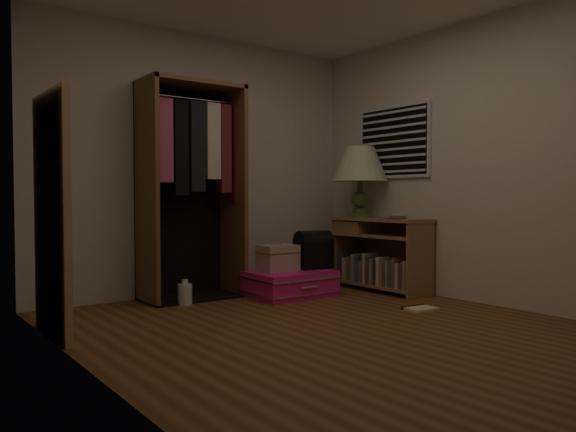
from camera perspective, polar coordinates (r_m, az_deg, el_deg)
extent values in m
plane|color=brown|center=(4.22, 4.56, -11.38)|extent=(4.00, 4.00, 0.00)
cube|color=beige|center=(5.77, -8.70, 5.20)|extent=(3.50, 0.02, 2.60)
cube|color=beige|center=(5.43, 18.66, 5.32)|extent=(0.02, 4.00, 2.60)
cube|color=beige|center=(3.24, -19.51, 7.63)|extent=(0.02, 4.00, 2.60)
cube|color=silver|center=(6.06, 10.70, 7.41)|extent=(0.03, 0.96, 0.76)
cube|color=black|center=(6.06, 10.69, 7.41)|extent=(0.03, 0.90, 0.70)
cube|color=silver|center=(6.02, 10.56, 4.47)|extent=(0.01, 0.88, 0.02)
cube|color=silver|center=(6.03, 10.57, 5.21)|extent=(0.01, 0.88, 0.02)
cube|color=silver|center=(6.03, 10.57, 5.95)|extent=(0.01, 0.88, 0.02)
cube|color=silver|center=(6.04, 10.58, 6.68)|extent=(0.01, 0.88, 0.02)
cube|color=silver|center=(6.05, 10.58, 7.42)|extent=(0.01, 0.88, 0.02)
cube|color=silver|center=(6.05, 10.59, 8.15)|extent=(0.01, 0.88, 0.02)
cube|color=silver|center=(6.06, 10.59, 8.88)|extent=(0.01, 0.88, 0.02)
cube|color=silver|center=(6.07, 10.60, 9.61)|extent=(0.01, 0.88, 0.02)
cube|color=silver|center=(6.08, 10.60, 10.34)|extent=(0.01, 0.88, 0.02)
cube|color=#8E6745|center=(5.57, 13.37, -4.25)|extent=(0.40, 0.03, 0.75)
cube|color=#8E6745|center=(6.30, 5.87, -3.48)|extent=(0.40, 0.03, 0.75)
cube|color=#8E6745|center=(5.96, 9.36, -6.86)|extent=(0.40, 1.04, 0.03)
cube|color=#8E6745|center=(5.91, 9.39, -1.97)|extent=(0.40, 1.04, 0.03)
cube|color=#8E6745|center=(5.90, 9.40, -0.37)|extent=(0.42, 1.12, 0.03)
cube|color=brown|center=(6.06, 10.63, -3.72)|extent=(0.02, 1.10, 0.75)
cube|color=#8E6745|center=(6.13, 7.10, -1.11)|extent=(0.36, 0.38, 0.13)
cube|color=gray|center=(5.58, 12.36, -5.88)|extent=(0.21, 0.05, 0.28)
cube|color=#4C3833|center=(5.62, 12.02, -6.04)|extent=(0.21, 0.03, 0.24)
cube|color=#B7AD99|center=(5.65, 11.60, -5.94)|extent=(0.20, 0.04, 0.25)
cube|color=brown|center=(5.66, 11.12, -5.67)|extent=(0.17, 0.04, 0.30)
cube|color=#3F4C59|center=(5.71, 10.93, -5.81)|extent=(0.21, 0.03, 0.26)
cube|color=gray|center=(5.72, 10.56, -5.73)|extent=(0.18, 0.03, 0.27)
cube|color=#59594C|center=(5.75, 10.35, -5.84)|extent=(0.19, 0.03, 0.24)
cube|color=#B2724C|center=(5.77, 9.94, -5.86)|extent=(0.16, 0.03, 0.23)
cube|color=beige|center=(5.79, 9.57, -5.53)|extent=(0.15, 0.04, 0.29)
cube|color=#332D38|center=(5.84, 9.30, -5.62)|extent=(0.18, 0.03, 0.26)
cube|color=gray|center=(5.88, 9.02, -5.54)|extent=(0.19, 0.05, 0.26)
cube|color=#4C3833|center=(5.92, 8.69, -5.44)|extent=(0.20, 0.04, 0.27)
cube|color=#B7AD99|center=(5.95, 8.36, -5.22)|extent=(0.21, 0.04, 0.31)
cube|color=brown|center=(5.98, 7.79, -5.58)|extent=(0.16, 0.05, 0.23)
cube|color=#3F4C59|center=(6.02, 7.49, -5.30)|extent=(0.18, 0.03, 0.28)
cube|color=gray|center=(6.07, 7.28, -5.18)|extent=(0.22, 0.05, 0.29)
cube|color=#59594C|center=(6.09, 6.77, -5.29)|extent=(0.16, 0.04, 0.26)
cube|color=#B2724C|center=(6.13, 6.53, -5.38)|extent=(0.18, 0.03, 0.23)
cube|color=beige|center=(6.16, 6.26, -5.30)|extent=(0.18, 0.05, 0.24)
cube|color=#332D38|center=(6.20, 5.97, -4.98)|extent=(0.19, 0.04, 0.30)
cube|color=brown|center=(5.22, -14.18, 2.48)|extent=(0.04, 0.50, 2.05)
cube|color=brown|center=(5.63, -5.60, 2.49)|extent=(0.04, 0.50, 2.05)
cube|color=brown|center=(5.51, -9.79, 12.99)|extent=(0.95, 0.50, 0.04)
cube|color=black|center=(5.62, -10.82, 2.47)|extent=(0.95, 0.02, 2.05)
cube|color=black|center=(5.50, -9.66, -8.15)|extent=(0.95, 0.50, 0.02)
cylinder|color=silver|center=(5.49, -9.78, 11.66)|extent=(0.87, 0.02, 0.02)
cube|color=#BF4C72|center=(5.29, -12.46, 7.50)|extent=(0.13, 0.11, 0.76)
cube|color=black|center=(5.35, -10.94, 6.81)|extent=(0.14, 0.10, 0.88)
cube|color=black|center=(5.43, -9.40, 6.93)|extent=(0.15, 0.13, 0.85)
cube|color=beige|center=(5.51, -7.87, 7.50)|extent=(0.14, 0.15, 0.73)
cube|color=maroon|center=(5.58, -6.54, 6.78)|extent=(0.11, 0.12, 0.86)
cube|color=#590F19|center=(5.65, -5.19, 6.25)|extent=(0.16, 0.15, 0.95)
cube|color=tan|center=(4.20, -22.90, 0.13)|extent=(0.05, 0.80, 1.70)
cube|color=white|center=(4.21, -22.52, 0.14)|extent=(0.01, 0.68, 1.58)
cube|color=#DC1A7E|center=(5.51, 0.23, -6.88)|extent=(0.80, 0.58, 0.25)
cube|color=silver|center=(5.52, 0.23, -7.58)|extent=(0.83, 0.60, 0.01)
cube|color=silver|center=(5.50, 0.23, -6.18)|extent=(0.83, 0.60, 0.01)
cylinder|color=silver|center=(5.28, 2.14, -7.27)|extent=(0.18, 0.03, 0.02)
cube|color=tan|center=(5.50, -1.02, -4.27)|extent=(0.37, 0.25, 0.25)
cube|color=brown|center=(5.50, -1.02, -3.73)|extent=(0.37, 0.26, 0.01)
cylinder|color=silver|center=(5.49, -1.02, -2.86)|extent=(0.10, 0.02, 0.02)
cube|color=black|center=(5.67, 2.60, -3.99)|extent=(0.37, 0.26, 0.27)
cylinder|color=black|center=(5.66, 2.60, -2.63)|extent=(0.37, 0.26, 0.23)
cylinder|color=#435629|center=(6.12, 7.30, 0.07)|extent=(0.33, 0.33, 0.04)
cylinder|color=#435629|center=(6.11, 7.30, 0.53)|extent=(0.19, 0.19, 0.05)
sphere|color=#435629|center=(6.11, 7.30, 1.65)|extent=(0.24, 0.24, 0.18)
cylinder|color=#435629|center=(6.11, 7.31, 3.02)|extent=(0.08, 0.08, 0.11)
cone|color=beige|center=(6.12, 7.32, 5.26)|extent=(0.78, 0.78, 0.37)
cone|color=beige|center=(6.12, 7.32, 5.26)|extent=(0.69, 0.69, 0.35)
cylinder|color=olive|center=(5.76, 10.89, -0.22)|extent=(0.23, 0.23, 0.01)
imported|color=#95B39C|center=(5.67, 11.11, -0.11)|extent=(0.19, 0.19, 0.04)
cylinder|color=silver|center=(5.19, -10.42, -7.84)|extent=(0.17, 0.17, 0.18)
cylinder|color=silver|center=(5.17, -10.43, -6.59)|extent=(0.07, 0.07, 0.04)
cube|color=#EDE0C7|center=(5.02, 13.28, -9.14)|extent=(0.28, 0.23, 0.02)
cube|color=black|center=(5.08, 12.61, -9.00)|extent=(0.26, 0.06, 0.02)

